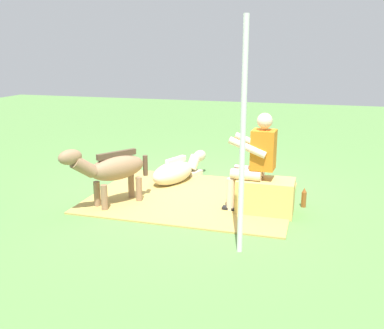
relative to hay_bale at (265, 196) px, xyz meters
name	(u,v)px	position (x,y,z in m)	size (l,w,h in m)	color
ground_plane	(189,196)	(1.17, -0.37, -0.23)	(24.00, 24.00, 0.00)	#568442
hay_patch	(192,197)	(1.11, -0.31, -0.22)	(2.90, 2.25, 0.02)	tan
hay_bale	(265,196)	(0.00, 0.00, 0.00)	(0.75, 0.45, 0.47)	tan
person_seated	(255,158)	(0.16, -0.01, 0.51)	(0.68, 0.44, 1.35)	beige
pony_standing	(112,169)	(2.07, 0.34, 0.31)	(0.89, 1.19, 0.90)	#8C6B4C
pony_lying	(177,171)	(1.57, -0.99, -0.04)	(0.73, 1.34, 0.42)	beige
soda_bottle	(304,198)	(-0.49, -0.37, -0.10)	(0.07, 0.07, 0.28)	brown
tent_pole_left	(243,140)	(0.12, 1.24, 1.00)	(0.06, 0.06, 2.47)	silver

